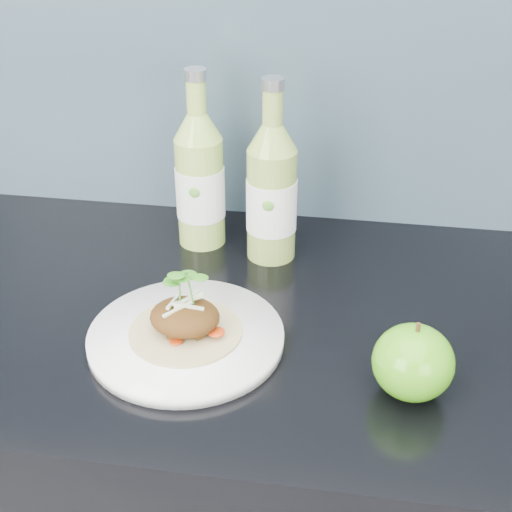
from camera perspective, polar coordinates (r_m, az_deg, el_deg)
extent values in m
cylinder|color=white|center=(0.91, -5.61, -6.50)|extent=(0.28, 0.28, 0.02)
cylinder|color=tan|center=(0.90, -5.65, -5.99)|extent=(0.14, 0.14, 0.00)
ellipsoid|color=#593410|center=(0.89, -5.72, -4.87)|extent=(0.09, 0.07, 0.04)
ellipsoid|color=#32900F|center=(0.83, 12.45, -8.30)|extent=(0.12, 0.12, 0.09)
cylinder|color=#472D14|center=(0.80, 12.83, -5.69)|extent=(0.01, 0.00, 0.01)
cylinder|color=#98BE4F|center=(1.09, -4.47, 5.15)|extent=(0.09, 0.09, 0.17)
cone|color=#98BE4F|center=(1.05, -4.70, 10.29)|extent=(0.07, 0.07, 0.04)
cylinder|color=#98BE4F|center=(1.04, -4.81, 12.57)|extent=(0.03, 0.03, 0.05)
cylinder|color=silver|center=(1.03, -4.89, 14.30)|extent=(0.03, 0.03, 0.02)
cylinder|color=white|center=(1.09, -4.47, 5.17)|extent=(0.10, 0.10, 0.08)
ellipsoid|color=#59A533|center=(1.05, -4.96, 5.08)|extent=(0.02, 0.00, 0.02)
cylinder|color=#8BAB47|center=(1.05, 1.25, 4.14)|extent=(0.09, 0.09, 0.17)
cone|color=#8BAB47|center=(1.01, 1.31, 9.47)|extent=(0.07, 0.07, 0.04)
cylinder|color=#8BAB47|center=(0.99, 1.35, 11.84)|extent=(0.03, 0.03, 0.05)
cylinder|color=silver|center=(0.98, 1.37, 13.63)|extent=(0.03, 0.03, 0.02)
cylinder|color=white|center=(1.05, 1.25, 4.17)|extent=(0.09, 0.09, 0.08)
ellipsoid|color=#59A533|center=(1.01, 0.96, 4.03)|extent=(0.02, 0.00, 0.02)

